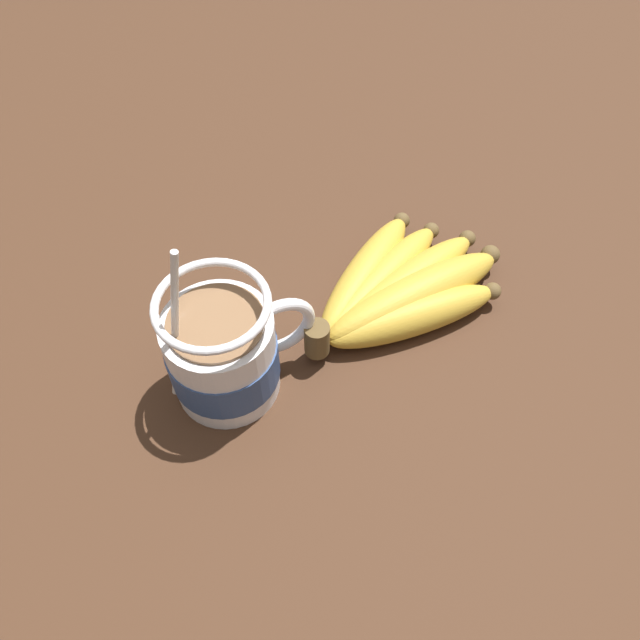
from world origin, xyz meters
TOP-DOWN VIEW (x-y plane):
  - table at (0.00, 0.00)cm, footprint 137.84×137.84cm
  - coffee_mug at (-4.32, -2.00)cm, footprint 12.11×8.21cm
  - banana_bunch at (11.16, -0.17)cm, footprint 19.50×13.40cm

SIDE VIEW (x-z plane):
  - table at x=0.00cm, z-range 0.00..3.97cm
  - banana_bunch at x=11.16cm, z-range 3.62..7.76cm
  - coffee_mug at x=-4.32cm, z-range 0.35..16.07cm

